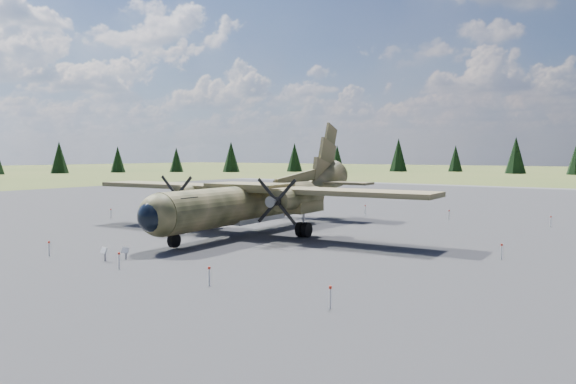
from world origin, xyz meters
The scene contains 7 objects.
ground centered at (0.00, 0.00, 0.00)m, with size 500.00×500.00×0.00m, color brown.
apron centered at (0.00, 10.00, 0.00)m, with size 120.00×120.00×0.04m, color #5B5B60.
transport_plane centered at (-0.85, 0.87, 2.56)m, with size 27.07×24.55×8.91m.
info_placard_left centered at (0.13, -11.64, 0.43)m, with size 0.44×0.29×0.65m.
info_placard_right centered at (-0.36, -12.61, 0.51)m, with size 0.51×0.27×0.76m.
barrier_fence centered at (-0.46, -0.08, 0.51)m, with size 33.12×29.62×0.85m.
treeline centered at (-3.45, -0.95, 4.75)m, with size 307.02×306.01×10.93m.
Camera 1 is at (24.38, -30.74, 5.63)m, focal length 35.00 mm.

